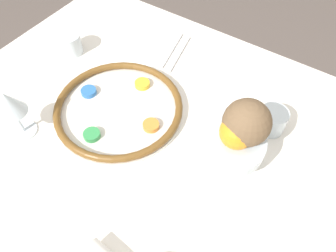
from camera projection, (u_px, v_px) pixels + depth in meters
ground_plane at (170, 243)px, 1.44m from camera, size 8.00×8.00×0.00m
dining_table at (170, 208)px, 1.14m from camera, size 1.35×0.98×0.75m
seder_plate at (119, 108)px, 0.90m from camera, size 0.35×0.35×0.03m
wine_glass at (9, 104)px, 0.78m from camera, size 0.07×0.07×0.15m
fruit_stand at (227, 145)px, 0.75m from camera, size 0.17×0.17×0.10m
orange_fruit at (237, 132)px, 0.69m from camera, size 0.08×0.08×0.08m
coconut at (247, 123)px, 0.69m from camera, size 0.11×0.11×0.11m
cup_near at (272, 120)px, 0.85m from camera, size 0.07×0.07×0.06m
cup_mid at (70, 44)px, 1.03m from camera, size 0.07×0.07×0.06m
fork_left at (170, 50)px, 1.06m from camera, size 0.06×0.18×0.01m
fork_right at (178, 53)px, 1.05m from camera, size 0.06×0.18×0.01m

